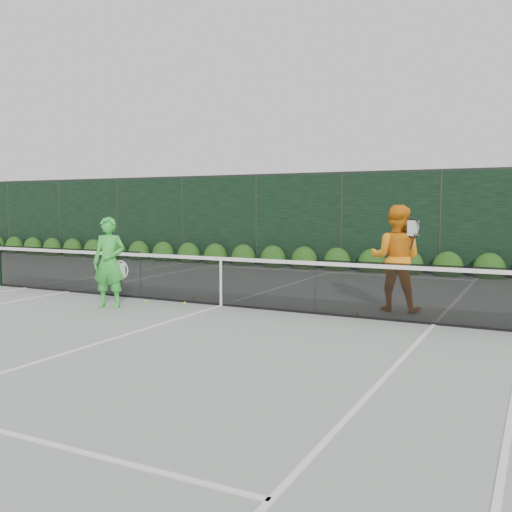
% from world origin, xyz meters
% --- Properties ---
extents(ground, '(80.00, 80.00, 0.00)m').
position_xyz_m(ground, '(0.00, 0.00, 0.00)').
color(ground, gray).
rests_on(ground, ground).
extents(tennis_net, '(12.90, 0.10, 1.07)m').
position_xyz_m(tennis_net, '(-0.02, 0.00, 0.53)').
color(tennis_net, black).
rests_on(tennis_net, ground).
extents(player_woman, '(0.74, 0.59, 1.77)m').
position_xyz_m(player_woman, '(-1.87, -1.13, 0.89)').
color(player_woman, green).
rests_on(player_woman, ground).
extents(player_man, '(1.01, 0.81, 2.01)m').
position_xyz_m(player_man, '(3.22, 1.03, 1.00)').
color(player_man, orange).
rests_on(player_man, ground).
extents(court_lines, '(11.03, 23.83, 0.01)m').
position_xyz_m(court_lines, '(0.00, 0.00, 0.01)').
color(court_lines, white).
rests_on(court_lines, ground).
extents(windscreen_fence, '(32.00, 21.07, 3.06)m').
position_xyz_m(windscreen_fence, '(0.00, -2.71, 1.51)').
color(windscreen_fence, black).
rests_on(windscreen_fence, ground).
extents(hedge_row, '(31.66, 0.65, 0.94)m').
position_xyz_m(hedge_row, '(-0.00, 7.15, 0.23)').
color(hedge_row, '#133C10').
rests_on(hedge_row, ground).
extents(tennis_balls, '(4.35, 0.97, 0.07)m').
position_xyz_m(tennis_balls, '(-0.10, -0.03, 0.03)').
color(tennis_balls, '#C1E332').
rests_on(tennis_balls, ground).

